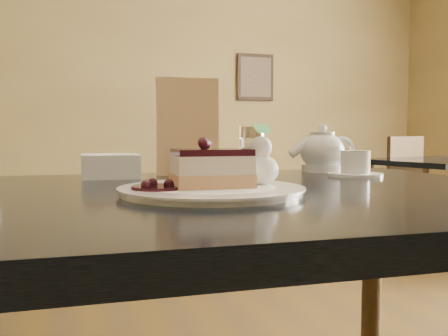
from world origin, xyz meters
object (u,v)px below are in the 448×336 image
object	(u,v)px
tea_set	(328,155)
bg_table_far_right	(439,245)
main_table	(204,237)
dessert_plate	(212,191)
cheesecake_slice	(212,168)

from	to	relation	value
tea_set	bg_table_far_right	bearing A→B (deg)	42.82
main_table	tea_set	size ratio (longest dim) A/B	4.73
main_table	bg_table_far_right	world-z (taller)	main_table
dessert_plate	cheesecake_slice	xyz separation A→B (m)	(-0.00, -0.00, 0.04)
tea_set	cheesecake_slice	bearing A→B (deg)	-139.95
main_table	tea_set	distance (m)	0.54
cheesecake_slice	tea_set	xyz separation A→B (m)	(0.43, 0.36, 0.00)
main_table	dessert_plate	distance (m)	0.11
dessert_plate	main_table	bearing A→B (deg)	88.23
main_table	dessert_plate	size ratio (longest dim) A/B	4.33
dessert_plate	bg_table_far_right	size ratio (longest dim) A/B	0.18
tea_set	bg_table_far_right	world-z (taller)	tea_set
dessert_plate	bg_table_far_right	world-z (taller)	dessert_plate
dessert_plate	bg_table_far_right	bearing A→B (deg)	42.36
main_table	cheesecake_slice	distance (m)	0.14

